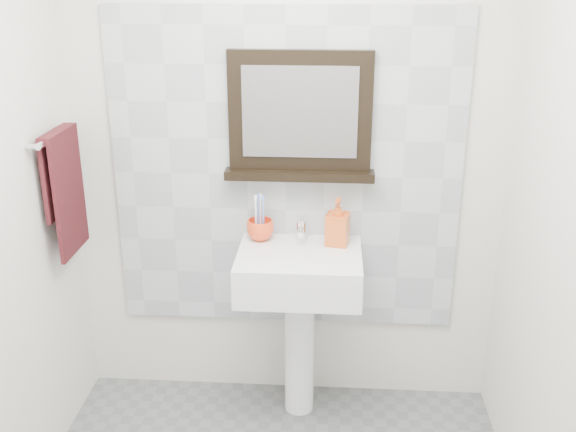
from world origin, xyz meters
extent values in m
cube|color=silver|center=(0.00, 1.10, 1.25)|extent=(2.00, 0.01, 2.50)
cube|color=#A9B3B8|center=(0.00, 1.09, 1.15)|extent=(1.60, 0.02, 1.50)
cylinder|color=white|center=(0.08, 0.92, 0.34)|extent=(0.14, 0.14, 0.68)
cube|color=white|center=(0.08, 0.86, 0.77)|extent=(0.55, 0.44, 0.18)
cylinder|color=silver|center=(0.08, 0.84, 0.85)|extent=(0.32, 0.32, 0.02)
cylinder|color=#4C4C4F|center=(0.08, 0.84, 0.86)|extent=(0.04, 0.04, 0.00)
cylinder|color=silver|center=(0.08, 1.01, 0.91)|extent=(0.04, 0.04, 0.09)
cylinder|color=silver|center=(0.08, 0.96, 0.93)|extent=(0.02, 0.10, 0.02)
cube|color=silver|center=(0.08, 1.02, 0.96)|extent=(0.02, 0.07, 0.01)
imported|color=#F8461D|center=(-0.11, 1.00, 0.91)|extent=(0.16, 0.16, 0.10)
cylinder|color=white|center=(-0.13, 0.99, 0.97)|extent=(0.01, 0.01, 0.19)
cube|color=white|center=(-0.13, 0.99, 1.07)|extent=(0.01, 0.01, 0.03)
cylinder|color=#627FE2|center=(-0.10, 0.99, 0.97)|extent=(0.01, 0.01, 0.19)
cube|color=#627FE2|center=(-0.10, 0.99, 1.07)|extent=(0.01, 0.01, 0.03)
cylinder|color=white|center=(-0.11, 1.02, 0.97)|extent=(0.01, 0.01, 0.19)
cube|color=white|center=(-0.11, 1.02, 1.07)|extent=(0.01, 0.01, 0.03)
cylinder|color=#627FE2|center=(-0.12, 1.01, 0.97)|extent=(0.01, 0.01, 0.19)
cube|color=#627FE2|center=(-0.12, 1.01, 1.07)|extent=(0.01, 0.01, 0.03)
imported|color=red|center=(0.24, 0.97, 0.97)|extent=(0.12, 0.12, 0.22)
cube|color=black|center=(0.07, 1.07, 1.45)|extent=(0.63, 0.06, 0.53)
cube|color=#99999E|center=(0.07, 1.03, 1.45)|extent=(0.51, 0.01, 0.40)
cube|color=black|center=(0.07, 1.04, 1.17)|extent=(0.67, 0.11, 0.04)
cylinder|color=silver|center=(-0.94, 0.83, 1.38)|extent=(0.03, 0.40, 0.03)
cylinder|color=silver|center=(-0.97, 0.64, 1.38)|extent=(0.05, 0.02, 0.02)
cylinder|color=silver|center=(-0.97, 1.02, 1.38)|extent=(0.05, 0.02, 0.02)
cube|color=#330E11|center=(-0.93, 0.83, 1.11)|extent=(0.02, 0.30, 0.52)
cube|color=#330E11|center=(-0.96, 0.83, 1.20)|extent=(0.02, 0.30, 0.34)
cube|color=#330E11|center=(-0.94, 0.83, 1.39)|extent=(0.06, 0.30, 0.03)
camera|label=1|loc=(0.21, -1.87, 2.06)|focal=42.00mm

